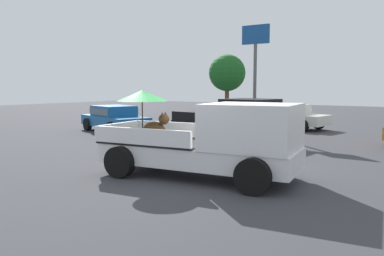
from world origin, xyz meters
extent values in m
plane|color=#38383D|center=(0.00, 0.00, 0.00)|extent=(80.00, 80.00, 0.00)
cylinder|color=black|center=(1.61, 1.19, 0.40)|extent=(0.83, 0.38, 0.80)
cylinder|color=black|center=(1.86, -0.75, 0.40)|extent=(0.83, 0.38, 0.80)
cylinder|color=black|center=(-1.86, 0.75, 0.40)|extent=(0.83, 0.38, 0.80)
cylinder|color=black|center=(-1.61, -1.19, 0.40)|extent=(0.83, 0.38, 0.80)
cube|color=white|center=(0.00, 0.00, 0.57)|extent=(5.19, 2.41, 0.50)
cube|color=white|center=(1.39, 0.17, 1.36)|extent=(2.32, 2.11, 1.08)
cube|color=#4C606B|center=(2.38, 0.30, 1.56)|extent=(0.27, 1.71, 0.64)
cube|color=black|center=(-1.14, -0.14, 0.85)|extent=(3.01, 2.18, 0.06)
cube|color=white|center=(-1.26, 0.77, 1.08)|extent=(2.79, 0.45, 0.40)
cube|color=white|center=(-1.03, -1.06, 1.08)|extent=(2.79, 0.45, 0.40)
cube|color=white|center=(-2.48, -0.31, 1.08)|extent=(0.33, 1.84, 0.40)
ellipsoid|color=#472D19|center=(-1.16, -0.36, 1.14)|extent=(0.71, 0.40, 0.52)
sphere|color=#472D19|center=(-0.87, -0.32, 1.46)|extent=(0.31, 0.31, 0.28)
cone|color=#472D19|center=(-0.88, -0.24, 1.60)|extent=(0.10, 0.10, 0.12)
cone|color=#472D19|center=(-0.86, -0.40, 1.60)|extent=(0.10, 0.10, 0.12)
cylinder|color=black|center=(-1.37, -0.58, 1.42)|extent=(0.03, 0.03, 1.09)
cone|color=#19722D|center=(-1.37, -0.58, 2.07)|extent=(1.47, 1.47, 0.28)
cylinder|color=black|center=(-0.93, 6.97, 0.38)|extent=(0.79, 0.36, 0.76)
cylinder|color=black|center=(-1.18, 5.08, 0.38)|extent=(0.79, 0.36, 0.76)
cylinder|color=black|center=(-4.10, 7.39, 0.38)|extent=(0.79, 0.36, 0.76)
cylinder|color=black|center=(-4.35, 5.51, 0.38)|extent=(0.79, 0.36, 0.76)
cube|color=black|center=(-2.64, 6.24, 0.55)|extent=(5.00, 2.42, 0.50)
cube|color=black|center=(-1.45, 6.08, 1.30)|extent=(2.12, 2.03, 1.00)
cube|color=black|center=(-3.63, 6.37, 1.00)|extent=(2.91, 2.14, 0.40)
cylinder|color=black|center=(-0.61, 12.91, 0.33)|extent=(0.69, 0.34, 0.66)
cylinder|color=black|center=(-0.95, 11.18, 0.33)|extent=(0.69, 0.34, 0.66)
cylinder|color=black|center=(-3.27, 13.42, 0.33)|extent=(0.69, 0.34, 0.66)
cylinder|color=black|center=(-3.60, 11.69, 0.33)|extent=(0.69, 0.34, 0.66)
cube|color=silver|center=(-2.11, 12.30, 0.55)|extent=(4.55, 2.54, 0.52)
cube|color=silver|center=(-2.20, 12.32, 1.05)|extent=(2.36, 1.97, 0.56)
cube|color=#4C606B|center=(-2.20, 12.32, 1.05)|extent=(2.32, 2.03, 0.32)
cylinder|color=black|center=(-7.33, 6.32, 0.33)|extent=(0.70, 0.41, 0.66)
cylinder|color=black|center=(-7.86, 4.64, 0.33)|extent=(0.70, 0.41, 0.66)
cylinder|color=black|center=(-9.90, 7.14, 0.33)|extent=(0.70, 0.41, 0.66)
cylinder|color=black|center=(-10.44, 5.46, 0.33)|extent=(0.70, 0.41, 0.66)
cube|color=#195999|center=(-8.88, 5.89, 0.55)|extent=(4.63, 2.98, 0.52)
cube|color=#195999|center=(-8.98, 5.92, 1.05)|extent=(2.49, 2.16, 0.56)
cube|color=#4C606B|center=(-8.98, 5.92, 1.05)|extent=(2.45, 2.22, 0.32)
cylinder|color=#59595B|center=(-2.76, 9.32, 2.17)|extent=(0.16, 0.16, 4.34)
cube|color=#194C8C|center=(-2.76, 9.32, 4.79)|extent=(1.40, 0.12, 0.90)
cylinder|color=brown|center=(-9.08, 18.05, 1.18)|extent=(0.32, 0.32, 2.35)
sphere|color=#19561E|center=(-9.08, 18.05, 3.33)|extent=(2.79, 2.79, 2.79)
camera|label=1|loc=(5.27, -8.18, 2.31)|focal=36.24mm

